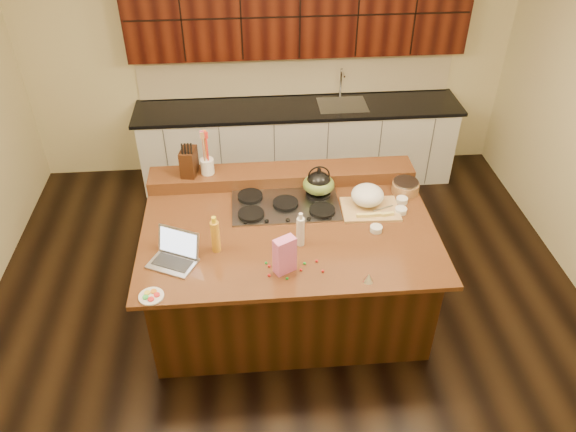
{
  "coord_description": "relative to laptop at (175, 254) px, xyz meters",
  "views": [
    {
      "loc": [
        -0.31,
        -3.6,
        3.76
      ],
      "look_at": [
        0.0,
        0.05,
        1.0
      ],
      "focal_mm": 35.0,
      "sensor_mm": 36.0,
      "label": 1
    }
  ],
  "objects": [
    {
      "name": "room",
      "position": [
        0.89,
        0.33,
        0.37
      ],
      "size": [
        5.52,
        5.02,
        2.72
      ],
      "color": "black",
      "rests_on": "ground"
    },
    {
      "name": "island",
      "position": [
        0.89,
        0.33,
        -0.52
      ],
      "size": [
        2.4,
        1.6,
        0.92
      ],
      "color": "black",
      "rests_on": "ground"
    },
    {
      "name": "back_ledge",
      "position": [
        0.89,
        1.03,
        -0.0
      ],
      "size": [
        2.4,
        0.3,
        0.12
      ],
      "primitive_type": "cube",
      "color": "black",
      "rests_on": "island"
    },
    {
      "name": "cooktop",
      "position": [
        0.89,
        0.63,
        -0.05
      ],
      "size": [
        0.92,
        0.52,
        0.05
      ],
      "color": "gray",
      "rests_on": "island"
    },
    {
      "name": "back_counter",
      "position": [
        1.19,
        2.55,
        -0.0
      ],
      "size": [
        3.7,
        0.66,
        2.4
      ],
      "color": "silver",
      "rests_on": "ground"
    },
    {
      "name": "kettle",
      "position": [
        1.19,
        0.76,
        0.08
      ],
      "size": [
        0.25,
        0.25,
        0.19
      ],
      "primitive_type": "ellipsoid",
      "rotation": [
        0.0,
        0.0,
        -0.14
      ],
      "color": "black",
      "rests_on": "cooktop"
    },
    {
      "name": "green_bowl",
      "position": [
        1.19,
        0.76,
        0.06
      ],
      "size": [
        0.29,
        0.29,
        0.15
      ],
      "primitive_type": "ellipsoid",
      "rotation": [
        0.0,
        0.0,
        -0.04
      ],
      "color": "#546D2B",
      "rests_on": "cooktop"
    },
    {
      "name": "laptop",
      "position": [
        0.0,
        0.0,
        0.0
      ],
      "size": [
        0.43,
        0.39,
        0.24
      ],
      "rotation": [
        0.0,
        0.0,
        -0.46
      ],
      "color": "#B7B7BC",
      "rests_on": "island"
    },
    {
      "name": "oil_bottle",
      "position": [
        0.31,
        0.09,
        0.07
      ],
      "size": [
        0.07,
        0.07,
        0.27
      ],
      "primitive_type": "cylinder",
      "rotation": [
        0.0,
        0.0,
        -0.05
      ],
      "color": "gold",
      "rests_on": "island"
    },
    {
      "name": "vinegar_bottle",
      "position": [
        0.96,
        0.11,
        0.06
      ],
      "size": [
        0.07,
        0.07,
        0.25
      ],
      "primitive_type": "cylinder",
      "rotation": [
        0.0,
        0.0,
        -0.13
      ],
      "color": "silver",
      "rests_on": "island"
    },
    {
      "name": "wooden_tray",
      "position": [
        1.59,
        0.56,
        0.02
      ],
      "size": [
        0.5,
        0.4,
        0.2
      ],
      "rotation": [
        0.0,
        0.0,
        -0.04
      ],
      "color": "tan",
      "rests_on": "island"
    },
    {
      "name": "ramekin_a",
      "position": [
        1.59,
        0.22,
        -0.04
      ],
      "size": [
        0.13,
        0.13,
        0.04
      ],
      "primitive_type": "cylinder",
      "rotation": [
        0.0,
        0.0,
        -0.43
      ],
      "color": "white",
      "rests_on": "island"
    },
    {
      "name": "ramekin_b",
      "position": [
        1.85,
        0.45,
        -0.04
      ],
      "size": [
        0.13,
        0.13,
        0.04
      ],
      "primitive_type": "cylinder",
      "rotation": [
        0.0,
        0.0,
        0.32
      ],
      "color": "white",
      "rests_on": "island"
    },
    {
      "name": "ramekin_c",
      "position": [
        1.9,
        0.6,
        -0.04
      ],
      "size": [
        0.11,
        0.11,
        0.04
      ],
      "primitive_type": "cylinder",
      "rotation": [
        0.0,
        0.0,
        0.15
      ],
      "color": "white",
      "rests_on": "island"
    },
    {
      "name": "strainer_bowl",
      "position": [
        1.97,
        0.76,
        -0.02
      ],
      "size": [
        0.24,
        0.24,
        0.09
      ],
      "primitive_type": "cylinder",
      "rotation": [
        0.0,
        0.0,
        0.0
      ],
      "color": "#996B3F",
      "rests_on": "island"
    },
    {
      "name": "kitchen_timer",
      "position": [
        1.41,
        -0.35,
        -0.03
      ],
      "size": [
        0.08,
        0.08,
        0.07
      ],
      "primitive_type": "cone",
      "rotation": [
        0.0,
        0.0,
        -0.03
      ],
      "color": "silver",
      "rests_on": "island"
    },
    {
      "name": "pink_bag",
      "position": [
        0.82,
        -0.19,
        0.09
      ],
      "size": [
        0.18,
        0.15,
        0.3
      ],
      "primitive_type": "cube",
      "rotation": [
        0.0,
        0.0,
        0.5
      ],
      "color": "pink",
      "rests_on": "island"
    },
    {
      "name": "candy_plate",
      "position": [
        -0.15,
        -0.38,
        -0.06
      ],
      "size": [
        0.21,
        0.21,
        0.01
      ],
      "primitive_type": "cylinder",
      "rotation": [
        0.0,
        0.0,
        0.16
      ],
      "color": "white",
      "rests_on": "island"
    },
    {
      "name": "package_box",
      "position": [
        -0.07,
        0.17,
        0.01
      ],
      "size": [
        0.12,
        0.1,
        0.14
      ],
      "primitive_type": "cube",
      "rotation": [
        0.0,
        0.0,
        -0.3
      ],
      "color": "gold",
      "rests_on": "island"
    },
    {
      "name": "utensil_crock",
      "position": [
        0.22,
        1.03,
        0.13
      ],
      "size": [
        0.15,
        0.15,
        0.14
      ],
      "primitive_type": "cylinder",
      "rotation": [
        0.0,
        0.0,
        -0.25
      ],
      "color": "white",
      "rests_on": "back_ledge"
    },
    {
      "name": "knife_block",
      "position": [
        0.06,
        1.03,
        0.18
      ],
      "size": [
        0.16,
        0.22,
        0.25
      ],
      "primitive_type": "cube",
      "rotation": [
        0.0,
        0.0,
        -0.18
      ],
      "color": "black",
      "rests_on": "back_ledge"
    },
    {
      "name": "gumdrop_0",
      "position": [
        0.94,
        -0.2,
        -0.05
      ],
      "size": [
        0.02,
        0.02,
        0.02
      ],
      "primitive_type": "ellipsoid",
      "color": "red",
      "rests_on": "island"
    },
    {
      "name": "gumdrop_1",
      "position": [
        0.97,
        -0.13,
        -0.05
      ],
      "size": [
        0.02,
        0.02,
        0.02
      ],
      "primitive_type": "ellipsoid",
      "color": "#198C26",
      "rests_on": "island"
    },
    {
      "name": "gumdrop_2",
      "position": [
        1.1,
        -0.23,
        -0.05
      ],
      "size": [
        0.02,
        0.02,
        0.02
      ],
      "primitive_type": "ellipsoid",
      "color": "red",
      "rests_on": "island"
    },
    {
      "name": "gumdrop_3",
      "position": [
        0.76,
        -0.14,
        -0.05
      ],
      "size": [
        0.02,
        0.02,
        0.02
      ],
      "primitive_type": "ellipsoid",
      "color": "#198C26",
      "rests_on": "island"
    },
    {
      "name": "gumdrop_4",
      "position": [
        1.07,
        -0.11,
        -0.05
      ],
      "size": [
        0.02,
        0.02,
        0.02
      ],
      "primitive_type": "ellipsoid",
      "color": "red",
      "rests_on": "island"
    },
    {
      "name": "gumdrop_5",
      "position": [
        0.68,
        -0.1,
        -0.05
      ],
      "size": [
        0.02,
        0.02,
        0.02
      ],
      "primitive_type": "ellipsoid",
      "color": "#198C26",
      "rests_on": "island"
    },
    {
      "name": "gumdrop_6",
      "position": [
        0.9,
        -0.09,
        -0.05
      ],
      "size": [
        0.02,
        0.02,
        0.02
      ],
      "primitive_type": "ellipsoid",
      "color": "red",
      "rests_on": "island"
    },
    {
      "name": "gumdrop_7",
      "position": [
        0.83,
        -0.28,
        -0.05
      ],
      "size": [
        0.02,
        0.02,
        0.02
      ],
      "primitive_type": "ellipsoid",
      "color": "#198C26",
      "rests_on": "island"
    },
    {
      "name": "gumdrop_8",
      "position": [
        0.69,
        -0.24,
        -0.05
      ],
      "size": [
        0.02,
        0.02,
        0.02
      ],
      "primitive_type": "ellipsoid",
      "color": "red",
      "rests_on": "island"
    },
    {
      "name": "gumdrop_9",
      "position": [
        0.8,
        -0.17,
        -0.05
      ],
      "size": [
        0.02,
        0.02,
        0.02
      ],
      "primitive_type": "ellipsoid",
      "color": "#198C26",
      "rests_on": "island"
    },
    {
      "name": "gumdrop_10",
      "position": [
        0.7,
        -0.24,
        -0.05
      ],
      "size": [
        0.02,
        0.02,
        0.02
      ],
      "primitive_type": "ellipsoid",
      "color": "red",
      "rests_on": "island"
    },
    {
      "name": "gumdrop_11",
      "position": [
        0.74,
        -0.11,
        -0.05
      ],
      "size": [
        0.02,
        0.02,
        0.02
      ],
      "primitive_type": "ellipsoid",
      "color": "#198C26",
      "rests_on": "island"
    },
    {
      "name": "gumdrop_12",
      "position": [
        0.7,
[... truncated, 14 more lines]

